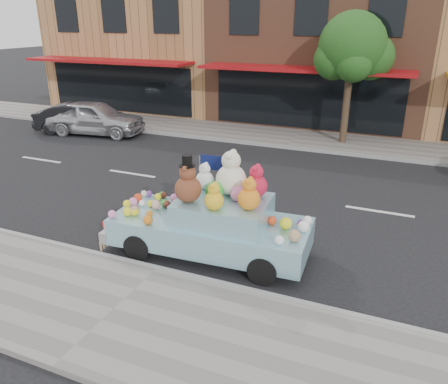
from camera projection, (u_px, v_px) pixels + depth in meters
The scene contains 11 objects.
ground at pixel (242, 191), 13.35m from camera, with size 120.00×120.00×0.00m, color black.
near_sidewalk at pixel (114, 311), 7.77m from camera, with size 60.00×3.00×0.12m, color gray.
far_sidewalk at pixel (295, 138), 18.89m from camera, with size 60.00×3.00×0.12m, color gray.
near_kerb at pixel (157, 270), 9.05m from camera, with size 60.00×0.12×0.13m, color gray.
far_kerb at pixel (286, 147), 17.61m from camera, with size 60.00×0.12×0.13m, color gray.
storefront_left at pixel (157, 41), 25.85m from camera, with size 10.00×9.80×7.30m.
storefront_mid at pixel (326, 45), 22.24m from camera, with size 10.00×9.80×7.30m.
street_tree at pixel (353, 52), 16.85m from camera, with size 3.00×2.70×5.22m.
car_silver at pixel (95, 118), 19.55m from camera, with size 1.79×4.45×1.52m, color #BABABF.
car_dark at pixel (81, 118), 19.84m from camera, with size 1.42×4.07×1.34m, color black.
art_car at pixel (213, 220), 9.50m from camera, with size 4.57×1.99×2.36m.
Camera 1 is at (4.31, -11.65, 4.93)m, focal length 35.00 mm.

